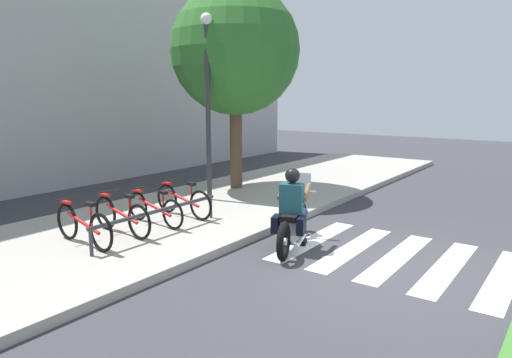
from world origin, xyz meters
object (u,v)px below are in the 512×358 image
street_lamp (208,93)px  tree_near_rack (235,51)px  bicycle_2 (154,208)px  bicycle_0 (83,225)px  bicycle_3 (183,200)px  rider (293,202)px  motorcycle (293,221)px  bicycle_1 (122,216)px  bike_rack (159,213)px

street_lamp → tree_near_rack: (1.59, 0.40, 1.10)m
bicycle_2 → street_lamp: (2.37, 0.64, 2.26)m
bicycle_0 → tree_near_rack: bearing=10.6°
bicycle_3 → bicycle_2: bearing=179.9°
bicycle_0 → bicycle_3: 2.40m
rider → tree_near_rack: bearing=49.6°
rider → bicycle_3: rider is taller
tree_near_rack → street_lamp: bearing=-165.9°
motorcycle → bicycle_0: motorcycle is taller
rider → bicycle_2: rider is taller
bicycle_1 → bicycle_2: size_ratio=1.01×
bicycle_0 → tree_near_rack: (5.56, 1.04, 3.34)m
bicycle_1 → bicycle_3: (1.60, 0.00, -0.01)m
bicycle_0 → bike_rack: 1.32m
bicycle_2 → bicycle_3: size_ratio=1.00×
bicycle_1 → tree_near_rack: size_ratio=0.30×
bicycle_0 → bike_rack: size_ratio=0.57×
motorcycle → street_lamp: size_ratio=0.46×
bicycle_3 → bike_rack: 1.32m
motorcycle → bike_rack: motorcycle is taller
bicycle_2 → street_lamp: 3.34m
bicycle_3 → rider: bearing=-90.8°
bicycle_0 → rider: bearing=-49.0°
bicycle_1 → street_lamp: bearing=11.4°
bicycle_2 → bike_rack: bearing=-125.8°
bicycle_3 → tree_near_rack: 4.72m
tree_near_rack → motorcycle: bearing=-129.9°
street_lamp → bicycle_1: bearing=-168.6°
bicycle_3 → tree_near_rack: bearing=18.2°
motorcycle → rider: 0.38m
motorcycle → bike_rack: 2.47m
rider → bicycle_2: bearing=105.7°
bicycle_1 → bicycle_0: bearing=-180.0°
bicycle_1 → bike_rack: bearing=-54.2°
bicycle_0 → street_lamp: size_ratio=0.37×
motorcycle → bicycle_1: 3.15m
bicycle_2 → bicycle_1: bearing=-179.9°
bicycle_2 → street_lamp: street_lamp is taller
rider → bicycle_1: rider is taller
rider → tree_near_rack: tree_near_rack is taller
bicycle_3 → tree_near_rack: size_ratio=0.30×
bicycle_0 → street_lamp: 4.60m
bicycle_2 → tree_near_rack: 5.30m
bicycle_2 → tree_near_rack: tree_near_rack is taller
bicycle_0 → tree_near_rack: 6.57m
street_lamp → tree_near_rack: 1.97m
bicycle_2 → rider: bearing=-74.3°
street_lamp → bicycle_0: bearing=-170.9°
motorcycle → tree_near_rack: size_ratio=0.38×
bicycle_0 → tree_near_rack: size_ratio=0.31×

